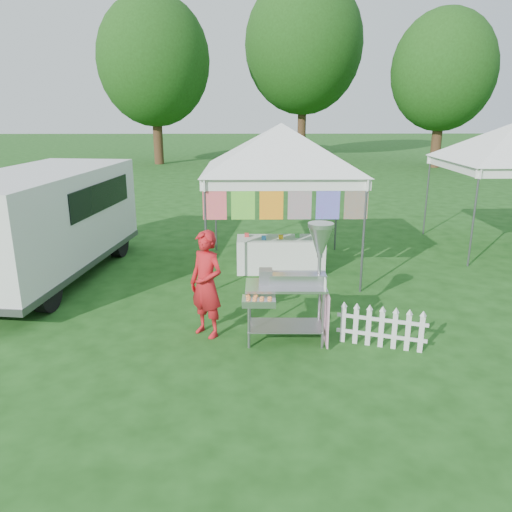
{
  "coord_description": "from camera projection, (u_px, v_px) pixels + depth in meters",
  "views": [
    {
      "loc": [
        -0.67,
        -6.59,
        3.29
      ],
      "look_at": [
        -0.54,
        0.74,
        1.1
      ],
      "focal_mm": 35.0,
      "sensor_mm": 36.0,
      "label": 1
    }
  ],
  "objects": [
    {
      "name": "ground",
      "position": [
        294.0,
        343.0,
        7.27
      ],
      "size": [
        120.0,
        120.0,
        0.0
      ],
      "primitive_type": "plane",
      "color": "#184213",
      "rests_on": "ground"
    },
    {
      "name": "canopy_main",
      "position": [
        281.0,
        124.0,
        9.76
      ],
      "size": [
        4.24,
        4.24,
        3.45
      ],
      "color": "#59595E",
      "rests_on": "ground"
    },
    {
      "name": "tree_left",
      "position": [
        154.0,
        61.0,
        28.49
      ],
      "size": [
        6.4,
        6.4,
        9.53
      ],
      "color": "#3D2216",
      "rests_on": "ground"
    },
    {
      "name": "tree_mid",
      "position": [
        304.0,
        45.0,
        32.1
      ],
      "size": [
        7.6,
        7.6,
        11.52
      ],
      "color": "#3D2216",
      "rests_on": "ground"
    },
    {
      "name": "tree_right",
      "position": [
        444.0,
        71.0,
        27.03
      ],
      "size": [
        5.6,
        5.6,
        8.42
      ],
      "color": "#3D2216",
      "rests_on": "ground"
    },
    {
      "name": "donut_cart",
      "position": [
        299.0,
        274.0,
        7.03
      ],
      "size": [
        1.28,
        0.84,
        1.76
      ],
      "rotation": [
        0.0,
        0.0,
        -0.02
      ],
      "color": "gray",
      "rests_on": "ground"
    },
    {
      "name": "vendor",
      "position": [
        206.0,
        284.0,
        7.31
      ],
      "size": [
        0.7,
        0.67,
        1.61
      ],
      "primitive_type": "imported",
      "rotation": [
        0.0,
        0.0,
        -0.69
      ],
      "color": "red",
      "rests_on": "ground"
    },
    {
      "name": "cargo_van",
      "position": [
        44.0,
        221.0,
        9.83
      ],
      "size": [
        2.67,
        5.32,
        2.12
      ],
      "rotation": [
        0.0,
        0.0,
        -0.13
      ],
      "color": "silver",
      "rests_on": "ground"
    },
    {
      "name": "picket_fence",
      "position": [
        381.0,
        328.0,
        7.06
      ],
      "size": [
        1.2,
        0.43,
        0.56
      ],
      "rotation": [
        0.0,
        0.0,
        -0.33
      ],
      "color": "silver",
      "rests_on": "ground"
    },
    {
      "name": "display_table",
      "position": [
        280.0,
        254.0,
        10.39
      ],
      "size": [
        1.8,
        0.7,
        0.7
      ],
      "primitive_type": "cube",
      "color": "white",
      "rests_on": "ground"
    }
  ]
}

